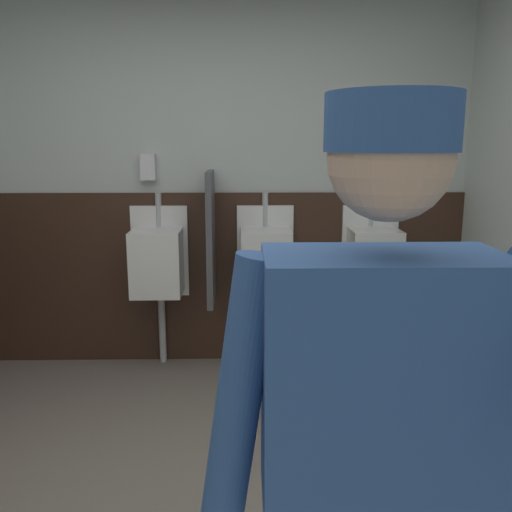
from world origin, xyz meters
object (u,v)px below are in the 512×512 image
(trash_bin, at_px, (508,411))
(person, at_px, (377,441))
(urinal_left, at_px, (158,261))
(urinal_right, at_px, (373,260))
(soap_dispenser, at_px, (148,167))
(urinal_middle, at_px, (266,261))

(trash_bin, bearing_deg, person, -125.88)
(urinal_left, bearing_deg, person, -72.28)
(urinal_right, bearing_deg, soap_dispenser, 175.62)
(urinal_right, distance_m, soap_dispenser, 1.69)
(urinal_middle, bearing_deg, urinal_right, 0.00)
(urinal_middle, height_order, person, person)
(urinal_right, bearing_deg, trash_bin, -75.39)
(urinal_right, relative_size, trash_bin, 1.86)
(urinal_right, height_order, trash_bin, urinal_right)
(trash_bin, bearing_deg, soap_dispenser, 142.44)
(urinal_left, height_order, soap_dispenser, soap_dispenser)
(urinal_left, distance_m, person, 2.86)
(person, relative_size, trash_bin, 2.50)
(urinal_left, bearing_deg, soap_dispenser, 117.14)
(urinal_right, distance_m, person, 2.80)
(urinal_middle, xyz_separation_m, trash_bin, (1.10, -1.35, -0.44))
(person, bearing_deg, soap_dispenser, 108.15)
(person, bearing_deg, urinal_left, 107.72)
(urinal_left, xyz_separation_m, trash_bin, (1.85, -1.35, -0.44))
(urinal_left, relative_size, person, 0.74)
(urinal_left, xyz_separation_m, urinal_right, (1.50, 0.00, 0.00))
(urinal_left, xyz_separation_m, person, (0.87, -2.71, 0.22))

